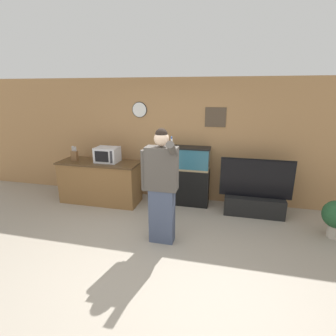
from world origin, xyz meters
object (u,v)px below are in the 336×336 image
object	(u,v)px
microwave	(107,155)
tv_on_stand	(254,199)
person_standing	(161,185)
aquarium_on_stand	(184,176)
counter_island	(100,182)
knife_block	(75,156)

from	to	relation	value
microwave	tv_on_stand	bearing A→B (deg)	1.57
microwave	person_standing	xyz separation A→B (m)	(1.49, -1.25, -0.10)
aquarium_on_stand	person_standing	distance (m)	1.56
microwave	aquarium_on_stand	size ratio (longest dim) A/B	0.38
counter_island	knife_block	distance (m)	0.77
aquarium_on_stand	person_standing	world-z (taller)	person_standing
counter_island	person_standing	xyz separation A→B (m)	(1.68, -1.21, 0.50)
tv_on_stand	aquarium_on_stand	bearing A→B (deg)	172.25
microwave	person_standing	world-z (taller)	person_standing
person_standing	knife_block	bearing A→B (deg)	152.30
counter_island	aquarium_on_stand	world-z (taller)	aquarium_on_stand
microwave	knife_block	xyz separation A→B (m)	(-0.72, -0.09, -0.04)
counter_island	tv_on_stand	bearing A→B (deg)	2.06
counter_island	aquarium_on_stand	xyz separation A→B (m)	(1.76, 0.31, 0.17)
counter_island	aquarium_on_stand	size ratio (longest dim) A/B	1.38
counter_island	tv_on_stand	world-z (taller)	tv_on_stand
counter_island	person_standing	world-z (taller)	person_standing
aquarium_on_stand	tv_on_stand	bearing A→B (deg)	-7.75
tv_on_stand	counter_island	bearing A→B (deg)	-177.94
microwave	person_standing	distance (m)	1.95
knife_block	tv_on_stand	size ratio (longest dim) A/B	0.24
person_standing	microwave	bearing A→B (deg)	140.14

